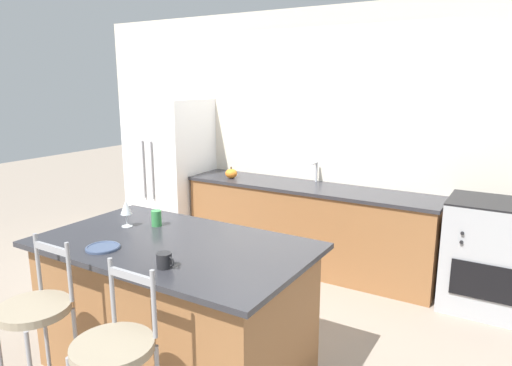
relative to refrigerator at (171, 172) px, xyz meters
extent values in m
plane|color=gray|center=(1.77, -0.24, -0.88)|extent=(18.00, 18.00, 0.00)
cube|color=beige|center=(1.77, 0.40, 0.47)|extent=(6.00, 0.07, 2.70)
cube|color=#936038|center=(1.77, 0.11, -0.45)|extent=(2.66, 0.58, 0.86)
cube|color=#2D2D33|center=(1.77, 0.11, 0.00)|extent=(2.69, 0.62, 0.03)
cube|color=black|center=(1.77, 0.11, 0.01)|extent=(0.56, 0.32, 0.01)
cylinder|color=#ADAFB5|center=(1.77, 0.31, 0.13)|extent=(0.02, 0.02, 0.22)
cylinder|color=#ADAFB5|center=(1.77, 0.25, 0.23)|extent=(0.02, 0.12, 0.02)
cube|color=#936038|center=(1.75, -1.99, -0.43)|extent=(1.71, 0.95, 0.89)
cube|color=#2D2D33|center=(1.75, -1.99, 0.03)|extent=(1.83, 1.07, 0.03)
cube|color=white|center=(0.00, 0.00, 0.00)|extent=(0.82, 0.76, 1.76)
cylinder|color=#939399|center=(-0.07, -0.40, 0.09)|extent=(0.02, 0.02, 0.67)
cylinder|color=#939399|center=(0.07, -0.40, 0.09)|extent=(0.02, 0.02, 0.67)
cube|color=#ADAFB5|center=(3.51, 0.08, -0.40)|extent=(0.74, 0.61, 0.96)
cube|color=black|center=(3.51, -0.23, -0.51)|extent=(0.53, 0.01, 0.31)
cube|color=black|center=(3.51, 0.08, 0.09)|extent=(0.74, 0.61, 0.02)
cylinder|color=black|center=(3.31, -0.24, -0.13)|extent=(0.03, 0.02, 0.03)
cylinder|color=black|center=(3.31, -0.24, -0.21)|extent=(0.03, 0.02, 0.03)
cylinder|color=#99999E|center=(1.28, -2.63, -0.53)|extent=(0.02, 0.02, 0.69)
cylinder|color=#99999E|center=(1.56, -2.63, -0.53)|extent=(0.02, 0.02, 0.69)
cylinder|color=gray|center=(1.42, -2.78, -0.16)|extent=(0.40, 0.40, 0.04)
cylinder|color=#99999E|center=(1.28, -2.63, 0.04)|extent=(0.02, 0.02, 0.35)
cylinder|color=#99999E|center=(1.56, -2.63, 0.04)|extent=(0.02, 0.02, 0.35)
cube|color=#99999E|center=(1.42, -2.63, 0.15)|extent=(0.29, 0.02, 0.04)
cylinder|color=gray|center=(2.09, -2.81, -0.16)|extent=(0.40, 0.40, 0.04)
cylinder|color=#99999E|center=(1.95, -2.67, 0.04)|extent=(0.02, 0.02, 0.35)
cylinder|color=#99999E|center=(2.23, -2.67, 0.04)|extent=(0.02, 0.02, 0.35)
cube|color=#99999E|center=(2.09, -2.67, 0.15)|extent=(0.29, 0.02, 0.04)
cylinder|color=#425170|center=(1.45, -2.30, 0.05)|extent=(0.21, 0.21, 0.01)
torus|color=#425170|center=(1.45, -2.30, 0.06)|extent=(0.21, 0.21, 0.01)
cylinder|color=white|center=(1.24, -1.90, 0.05)|extent=(0.08, 0.08, 0.00)
cylinder|color=white|center=(1.24, -1.90, 0.09)|extent=(0.01, 0.01, 0.09)
cone|color=white|center=(1.24, -1.90, 0.19)|extent=(0.08, 0.08, 0.11)
cylinder|color=#232326|center=(1.99, -2.32, 0.09)|extent=(0.09, 0.09, 0.09)
torus|color=#232326|center=(2.03, -2.32, 0.09)|extent=(0.06, 0.01, 0.06)
cylinder|color=#3D934C|center=(1.42, -1.78, 0.10)|extent=(0.07, 0.07, 0.12)
ellipsoid|color=orange|center=(0.88, 0.00, 0.07)|extent=(0.13, 0.13, 0.10)
cylinder|color=brown|center=(0.88, 0.00, 0.14)|extent=(0.02, 0.02, 0.02)
camera|label=1|loc=(3.68, -4.13, 1.08)|focal=32.00mm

